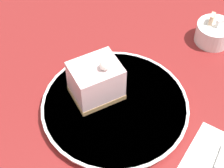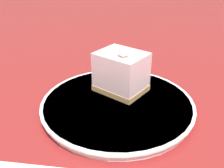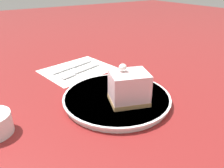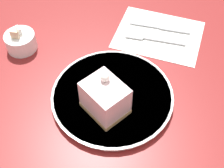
{
  "view_description": "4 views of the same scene",
  "coord_description": "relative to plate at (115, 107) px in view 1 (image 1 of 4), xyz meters",
  "views": [
    {
      "loc": [
        0.26,
        -0.3,
        0.57
      ],
      "look_at": [
        -0.02,
        0.0,
        0.07
      ],
      "focal_mm": 60.0,
      "sensor_mm": 36.0,
      "label": 1
    },
    {
      "loc": [
        0.35,
        0.12,
        0.25
      ],
      "look_at": [
        0.0,
        0.0,
        0.06
      ],
      "focal_mm": 40.0,
      "sensor_mm": 36.0,
      "label": 2
    },
    {
      "loc": [
        -0.42,
        0.28,
        0.29
      ],
      "look_at": [
        -0.02,
        0.02,
        0.05
      ],
      "focal_mm": 35.0,
      "sensor_mm": 36.0,
      "label": 3
    },
    {
      "loc": [
        -0.38,
        -0.2,
        0.57
      ],
      "look_at": [
        -0.03,
        0.0,
        0.07
      ],
      "focal_mm": 50.0,
      "sensor_mm": 36.0,
      "label": 4
    }
  ],
  "objects": [
    {
      "name": "cake_slice",
      "position": [
        -0.04,
        -0.0,
        0.05
      ],
      "size": [
        0.1,
        0.11,
        0.1
      ],
      "rotation": [
        0.0,
        0.0,
        -0.35
      ],
      "color": "#AD8451",
      "rests_on": "plate"
    },
    {
      "name": "ground_plane",
      "position": [
        0.02,
        -0.01,
        -0.01
      ],
      "size": [
        4.0,
        4.0,
        0.0
      ],
      "primitive_type": "plane",
      "color": "maroon"
    },
    {
      "name": "plate",
      "position": [
        0.0,
        0.0,
        0.0
      ],
      "size": [
        0.27,
        0.27,
        0.02
      ],
      "color": "white",
      "rests_on": "ground_plane"
    },
    {
      "name": "sugar_bowl",
      "position": [
        0.03,
        0.28,
        0.01
      ],
      "size": [
        0.08,
        0.08,
        0.07
      ],
      "color": "white",
      "rests_on": "ground_plane"
    }
  ]
}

